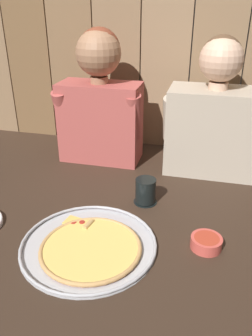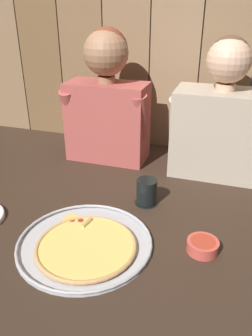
# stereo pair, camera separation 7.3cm
# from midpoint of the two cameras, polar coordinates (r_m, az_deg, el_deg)

# --- Properties ---
(ground_plane) EXTENTS (3.20, 3.20, 0.00)m
(ground_plane) POSITION_cam_midpoint_polar(r_m,az_deg,el_deg) (1.21, 1.58, -9.94)
(ground_plane) COLOR #332319
(pizza_tray) EXTENTS (0.44, 0.44, 0.03)m
(pizza_tray) POSITION_cam_midpoint_polar(r_m,az_deg,el_deg) (1.12, -4.94, -12.60)
(pizza_tray) COLOR #B2B2B7
(pizza_tray) RESTS_ON ground
(drinking_glass) EXTENTS (0.09, 0.09, 0.10)m
(drinking_glass) POSITION_cam_midpoint_polar(r_m,az_deg,el_deg) (1.32, 5.07, -4.03)
(drinking_glass) COLOR black
(drinking_glass) RESTS_ON ground
(dipping_bowl) EXTENTS (0.10, 0.10, 0.04)m
(dipping_bowl) POSITION_cam_midpoint_polar(r_m,az_deg,el_deg) (1.13, 14.57, -12.48)
(dipping_bowl) COLOR #CC4C42
(dipping_bowl) RESTS_ON ground
(diner_left) EXTENTS (0.41, 0.22, 0.61)m
(diner_left) POSITION_cam_midpoint_polar(r_m,az_deg,el_deg) (1.61, -1.87, 11.47)
(diner_left) COLOR #AD4C47
(diner_left) RESTS_ON ground
(diner_right) EXTENTS (0.43, 0.23, 0.59)m
(diner_right) POSITION_cam_midpoint_polar(r_m,az_deg,el_deg) (1.53, 16.99, 8.00)
(diner_right) COLOR #B2A38E
(diner_right) RESTS_ON ground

